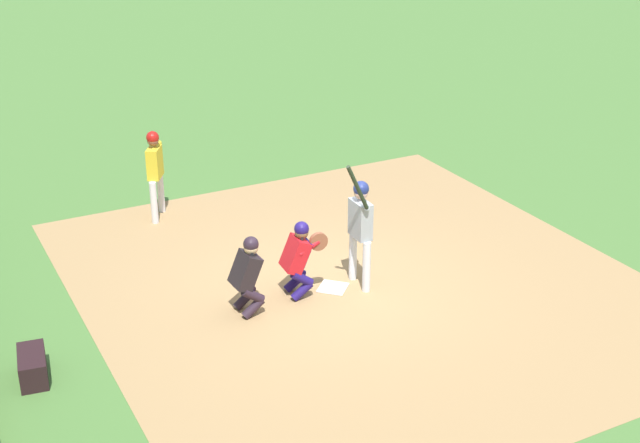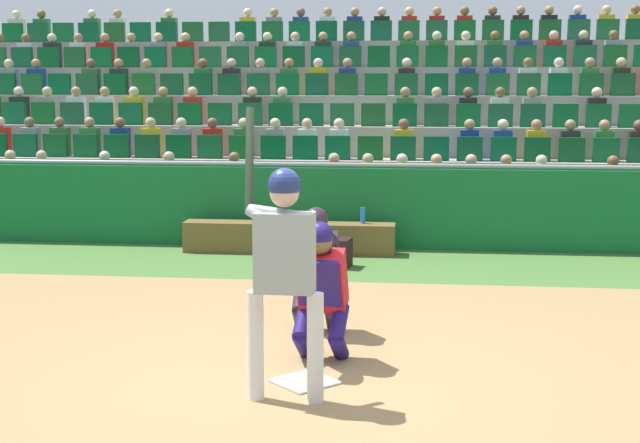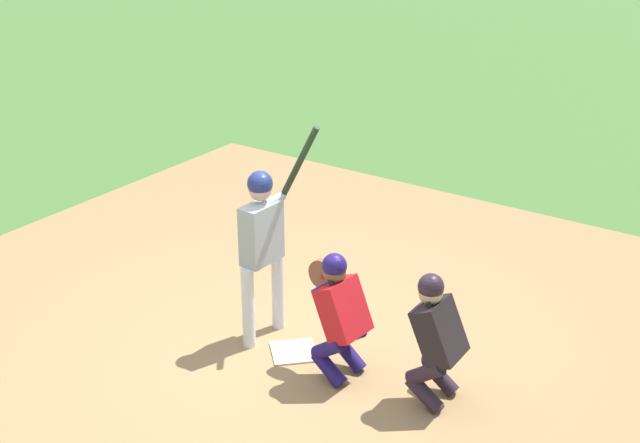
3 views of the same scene
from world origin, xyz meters
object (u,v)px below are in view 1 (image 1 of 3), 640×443
object	(u,v)px
home_plate_umpire	(248,272)
batter_at_plate	(360,222)
home_plate_marker	(333,288)
on_deck_batter	(155,166)
catcher_crouching	(299,255)
equipment_duffel_bag	(33,366)

from	to	relation	value
home_plate_umpire	batter_at_plate	bearing A→B (deg)	89.26
home_plate_marker	on_deck_batter	xyz separation A→B (m)	(-4.15, -1.60, 1.05)
home_plate_marker	home_plate_umpire	world-z (taller)	home_plate_umpire
catcher_crouching	equipment_duffel_bag	xyz separation A→B (m)	(0.45, -4.27, -0.53)
home_plate_marker	on_deck_batter	distance (m)	4.57
catcher_crouching	home_plate_umpire	size ratio (longest dim) A/B	1.00
home_plate_marker	catcher_crouching	distance (m)	0.91
batter_at_plate	equipment_duffel_bag	distance (m)	5.38
batter_at_plate	catcher_crouching	bearing A→B (deg)	-99.12
catcher_crouching	home_plate_umpire	bearing A→B (deg)	-81.72
batter_at_plate	equipment_duffel_bag	world-z (taller)	batter_at_plate
home_plate_marker	on_deck_batter	world-z (taller)	on_deck_batter
home_plate_marker	equipment_duffel_bag	distance (m)	4.87
home_plate_umpire	on_deck_batter	size ratio (longest dim) A/B	0.74
batter_at_plate	home_plate_umpire	xyz separation A→B (m)	(-0.03, -1.96, -0.45)
batter_at_plate	catcher_crouching	xyz separation A→B (m)	(-0.16, -1.01, -0.43)
equipment_duffel_bag	on_deck_batter	distance (m)	5.65
batter_at_plate	on_deck_batter	world-z (taller)	batter_at_plate
home_plate_marker	equipment_duffel_bag	size ratio (longest dim) A/B	0.58
home_plate_marker	home_plate_umpire	size ratio (longest dim) A/B	0.34
catcher_crouching	equipment_duffel_bag	distance (m)	4.33
home_plate_marker	equipment_duffel_bag	bearing A→B (deg)	-85.38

